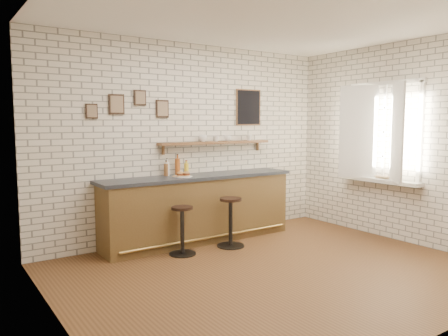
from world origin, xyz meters
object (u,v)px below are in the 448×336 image
at_px(shelf_cup_d, 249,138).
at_px(book_lower, 382,178).
at_px(bitters_bottle_brown, 166,170).
at_px(shelf_cup_b, 216,139).
at_px(bitters_bottle_white, 167,169).
at_px(bitters_bottle_amber, 178,166).
at_px(shelf_cup_c, 228,138).
at_px(condiment_bottle_yellow, 186,168).
at_px(shelf_cup_a, 203,138).
at_px(ciabatta_sandwich, 183,174).
at_px(sandwich_plate, 183,176).
at_px(book_upper, 380,177).
at_px(bar_stool_left, 182,229).
at_px(bar_stool_right, 231,221).
at_px(bar_counter, 199,208).

distance_m(shelf_cup_d, book_lower, 2.20).
distance_m(bitters_bottle_brown, shelf_cup_b, 1.00).
distance_m(bitters_bottle_brown, bitters_bottle_white, 0.02).
bearing_deg(book_lower, shelf_cup_b, 124.40).
xyz_separation_m(bitters_bottle_amber, shelf_cup_c, (0.93, 0.01, 0.40)).
height_order(condiment_bottle_yellow, shelf_cup_a, shelf_cup_a).
distance_m(ciabatta_sandwich, bitters_bottle_brown, 0.29).
height_order(sandwich_plate, shelf_cup_c, shelf_cup_c).
distance_m(shelf_cup_d, book_upper, 2.18).
height_order(bitters_bottle_brown, shelf_cup_a, shelf_cup_a).
relative_size(bitters_bottle_brown, condiment_bottle_yellow, 1.08).
distance_m(shelf_cup_b, book_upper, 2.62).
relative_size(shelf_cup_d, book_upper, 0.44).
xyz_separation_m(bitters_bottle_amber, condiment_bottle_yellow, (0.15, 0.00, -0.04)).
xyz_separation_m(sandwich_plate, book_lower, (2.72, -1.40, -0.08)).
distance_m(bar_stool_left, bar_stool_right, 0.77).
relative_size(condiment_bottle_yellow, bar_stool_right, 0.30).
height_order(bar_stool_left, shelf_cup_d, shelf_cup_d).
height_order(bitters_bottle_brown, bitters_bottle_white, bitters_bottle_white).
height_order(bar_stool_left, shelf_cup_b, shelf_cup_b).
distance_m(shelf_cup_a, shelf_cup_c, 0.47).
bearing_deg(sandwich_plate, condiment_bottle_yellow, 50.58).
relative_size(bitters_bottle_brown, book_lower, 1.15).
distance_m(bar_counter, bar_stool_left, 0.74).
xyz_separation_m(shelf_cup_c, book_upper, (1.76, -1.62, -0.59)).
bearing_deg(book_upper, shelf_cup_c, 139.54).
relative_size(bar_stool_right, book_upper, 3.09).
distance_m(bitters_bottle_brown, bitters_bottle_amber, 0.19).
bearing_deg(book_upper, shelf_cup_d, 131.53).
bearing_deg(shelf_cup_c, shelf_cup_b, 88.89).
distance_m(sandwich_plate, bitters_bottle_brown, 0.29).
xyz_separation_m(bitters_bottle_white, shelf_cup_a, (0.63, 0.01, 0.44)).
relative_size(bar_counter, sandwich_plate, 11.07).
xyz_separation_m(bar_stool_left, shelf_cup_c, (1.22, 0.67, 1.19)).
xyz_separation_m(bar_counter, bitters_bottle_white, (-0.44, 0.19, 0.61)).
xyz_separation_m(bitters_bottle_white, shelf_cup_d, (1.53, 0.01, 0.43)).
distance_m(book_lower, book_upper, 0.03).
bearing_deg(book_lower, book_upper, 74.22).
bearing_deg(bar_stool_left, shelf_cup_a, 41.81).
bearing_deg(book_lower, bar_counter, 133.40).
bearing_deg(bar_stool_right, book_upper, -22.06).
relative_size(bitters_bottle_amber, shelf_cup_d, 3.11).
bearing_deg(shelf_cup_a, book_upper, -67.99).
bearing_deg(bar_stool_right, bitters_bottle_brown, 132.85).
height_order(bar_counter, ciabatta_sandwich, ciabatta_sandwich).
bearing_deg(shelf_cup_b, sandwich_plate, 144.80).
bearing_deg(bar_counter, bitters_bottle_white, 156.34).
xyz_separation_m(bar_stool_right, book_lower, (2.21, -0.92, 0.56)).
bearing_deg(shelf_cup_b, bar_stool_left, 160.64).
distance_m(bitters_bottle_amber, shelf_cup_c, 1.01).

